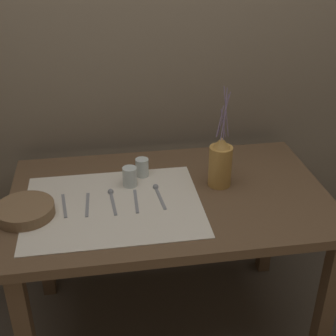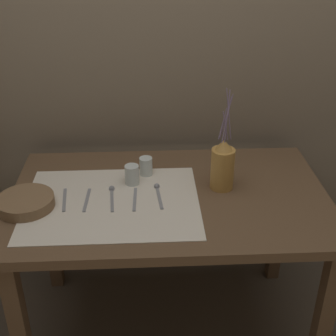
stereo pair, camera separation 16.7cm
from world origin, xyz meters
name	(u,v)px [view 1 (the left image)]	position (x,y,z in m)	size (l,w,h in m)	color
ground_plane	(169,326)	(0.00, 0.00, 0.00)	(12.00, 12.00, 0.00)	brown
stone_wall_back	(152,49)	(0.00, 0.50, 1.20)	(7.00, 0.06, 2.40)	#7A6B56
wooden_table	(169,214)	(0.00, 0.00, 0.65)	(1.27, 0.78, 0.74)	brown
linen_cloth	(113,206)	(-0.23, -0.05, 0.75)	(0.68, 0.52, 0.00)	beige
pitcher_with_flowers	(220,163)	(0.22, 0.04, 0.85)	(0.09, 0.09, 0.42)	#B7843D
wooden_bowl	(25,211)	(-0.55, -0.07, 0.77)	(0.22, 0.22, 0.05)	brown
glass_tumbler_near	(130,177)	(-0.15, 0.09, 0.79)	(0.06, 0.06, 0.08)	silver
glass_tumbler_far	(142,167)	(-0.09, 0.16, 0.79)	(0.06, 0.06, 0.08)	silver
fork_inner	(64,206)	(-0.41, -0.03, 0.75)	(0.03, 0.17, 0.00)	gray
knife_center	(87,205)	(-0.33, -0.03, 0.75)	(0.02, 0.17, 0.00)	gray
spoon_inner	(111,196)	(-0.23, 0.01, 0.75)	(0.03, 0.18, 0.02)	gray
fork_outer	(136,201)	(-0.14, -0.04, 0.75)	(0.02, 0.17, 0.00)	gray
spoon_outer	(157,191)	(-0.05, 0.02, 0.75)	(0.03, 0.18, 0.02)	gray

